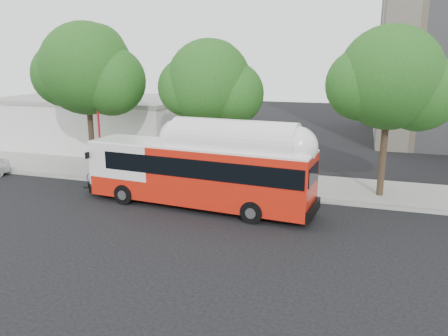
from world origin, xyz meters
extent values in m
plane|color=black|center=(0.00, 0.00, 0.00)|extent=(120.00, 120.00, 0.00)
cube|color=gray|center=(0.00, 6.50, 0.07)|extent=(60.00, 5.00, 0.15)
cube|color=gray|center=(0.00, 3.90, 0.07)|extent=(60.00, 0.30, 0.15)
cube|color=maroon|center=(-3.00, 3.90, 0.08)|extent=(10.00, 0.32, 0.16)
cylinder|color=#2D2116|center=(-9.00, 5.50, 3.04)|extent=(0.36, 0.36, 6.08)
sphere|color=#244C15|center=(-9.00, 5.50, 6.84)|extent=(5.80, 5.80, 5.80)
sphere|color=#244C15|center=(-7.41, 5.70, 6.08)|extent=(4.35, 4.35, 4.35)
cylinder|color=#2D2116|center=(-1.00, 6.00, 2.72)|extent=(0.36, 0.36, 5.44)
sphere|color=#244C15|center=(-1.00, 6.00, 6.12)|extent=(5.00, 5.00, 5.00)
sphere|color=#244C15|center=(0.38, 6.20, 5.44)|extent=(3.75, 3.75, 3.75)
cylinder|color=#2D2116|center=(9.00, 5.80, 2.88)|extent=(0.36, 0.36, 5.76)
sphere|color=#244C15|center=(9.00, 5.80, 6.48)|extent=(5.40, 5.40, 5.40)
sphere|color=#244C15|center=(10.48, 6.00, 5.76)|extent=(4.05, 4.05, 4.05)
cube|color=silver|center=(-14.00, 14.00, 2.00)|extent=(16.00, 10.00, 4.00)
cube|color=gray|center=(-14.00, 14.00, 4.10)|extent=(16.20, 10.20, 0.30)
cube|color=red|center=(0.06, 1.33, 1.75)|extent=(11.84, 3.61, 2.82)
cube|color=black|center=(0.54, 1.29, 2.33)|extent=(10.68, 3.56, 0.92)
cube|color=white|center=(0.06, 1.33, 3.19)|extent=(11.83, 3.53, 0.10)
cube|color=white|center=(1.99, 1.15, 3.45)|extent=(6.37, 2.52, 0.53)
cube|color=black|center=(-6.27, 1.93, 0.49)|extent=(0.94, 1.81, 0.06)
imported|color=#2C2097|center=(-6.27, 1.93, 0.95)|extent=(0.73, 1.71, 0.88)
cylinder|color=red|center=(-7.75, 4.55, 2.22)|extent=(0.13, 0.13, 4.44)
cube|color=black|center=(-7.75, 4.55, 4.56)|extent=(0.06, 0.44, 0.28)
camera|label=1|loc=(7.78, -18.70, 7.39)|focal=35.00mm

